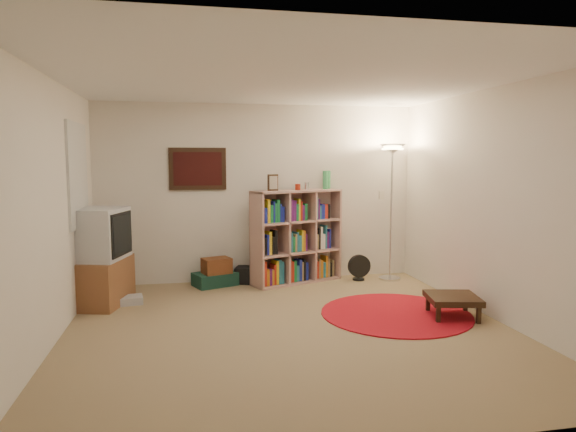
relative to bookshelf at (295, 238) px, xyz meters
name	(u,v)px	position (x,y,z in m)	size (l,w,h in m)	color
room	(284,206)	(-0.53, -1.93, 0.63)	(4.54, 4.54, 2.54)	#8A7351
bookshelf	(295,238)	(0.00, 0.00, 0.00)	(1.35, 0.82, 1.57)	tan
floor_lamp	(392,168)	(1.38, -0.10, 0.98)	(0.42, 0.42, 1.94)	silver
floor_fan	(359,268)	(0.92, -0.08, -0.45)	(0.32, 0.17, 0.37)	black
tv_stand	(100,259)	(-2.51, -0.65, -0.07)	(0.74, 0.91, 1.16)	brown
dvd_box	(131,300)	(-2.17, -0.69, -0.59)	(0.31, 0.27, 0.09)	#BCBDC1
suitcase	(215,279)	(-1.12, 0.02, -0.54)	(0.66, 0.55, 0.18)	#13352A
wicker_basket	(217,266)	(-1.10, -0.02, -0.35)	(0.43, 0.37, 0.21)	#5B2E16
duffel_bag	(248,275)	(-0.66, 0.09, -0.52)	(0.39, 0.36, 0.23)	black
paper_towel	(274,278)	(-0.34, -0.19, -0.51)	(0.14, 0.14, 0.24)	silver
red_rug	(396,313)	(0.80, -1.70, -0.62)	(1.68, 1.68, 0.01)	maroon
side_table	(453,299)	(1.36, -1.93, -0.43)	(0.63, 0.63, 0.25)	black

